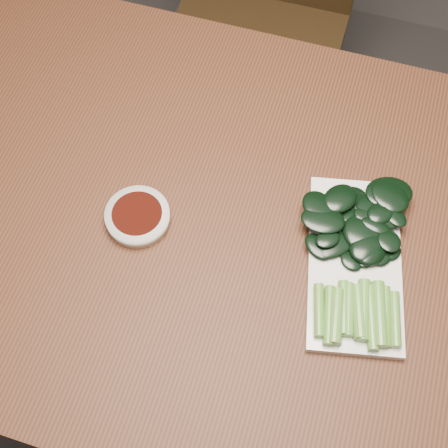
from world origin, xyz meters
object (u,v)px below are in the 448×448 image
at_px(sauce_bowl, 138,217).
at_px(table, 237,242).
at_px(serving_plate, 354,263).
at_px(gai_lan, 360,253).
at_px(chair_far, 259,16).

bearing_deg(sauce_bowl, table, 16.01).
distance_m(table, serving_plate, 0.20).
height_order(table, gai_lan, gai_lan).
bearing_deg(chair_far, sauce_bowl, -90.41).
distance_m(sauce_bowl, gai_lan, 0.34).
xyz_separation_m(sauce_bowl, gai_lan, (0.34, 0.03, 0.01)).
bearing_deg(chair_far, table, -78.38).
bearing_deg(sauce_bowl, chair_far, 90.01).
bearing_deg(gai_lan, chair_far, 115.55).
height_order(chair_far, serving_plate, chair_far).
relative_size(table, gai_lan, 4.62).
xyz_separation_m(chair_far, sauce_bowl, (0.00, -0.75, 0.28)).
xyz_separation_m(sauce_bowl, serving_plate, (0.34, 0.02, -0.01)).
height_order(table, sauce_bowl, sauce_bowl).
relative_size(sauce_bowl, gai_lan, 0.33).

